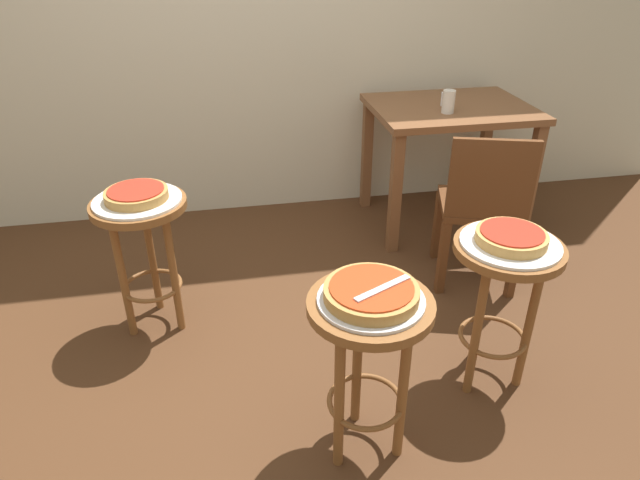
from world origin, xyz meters
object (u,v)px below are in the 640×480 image
Objects in this scene: stool_foreground at (369,341)px; serving_plate_foreground at (371,300)px; dining_table at (449,126)px; pizza_foreground at (371,292)px; cup_near_edge at (448,102)px; serving_plate_leftside at (137,200)px; wooden_chair at (483,205)px; stool_leftside at (143,234)px; pizza_middle at (511,237)px; stool_middle at (503,281)px; pizza_leftside at (136,194)px; pizza_server_knife at (383,288)px; serving_plate_middle at (510,244)px; condiment_shaker at (444,99)px.

stool_foreground is 0.17m from serving_plate_foreground.
dining_table is (0.95, 1.67, 0.14)m from stool_foreground.
cup_near_edge is (0.86, 1.54, 0.14)m from pizza_foreground.
wooden_chair is (1.65, 0.05, -0.19)m from serving_plate_leftside.
pizza_foreground reaches higher than stool_foreground.
stool_leftside is 0.70× the size of dining_table.
pizza_foreground is 2.39× the size of cup_near_edge.
pizza_middle is 0.40× the size of stool_leftside.
dining_table is (0.34, 1.42, 0.14)m from stool_middle.
serving_plate_leftside reaches higher than stool_leftside.
stool_foreground is at bearing 0.00° from pizza_foreground.
wooden_chair is (1.65, 0.05, -0.03)m from stool_leftside.
pizza_leftside is (-0.80, 0.90, 0.03)m from serving_plate_foreground.
cup_near_edge is at bearing 21.01° from pizza_leftside.
stool_foreground is 1.27m from wooden_chair.
serving_plate_leftside is at bearing 105.64° from pizza_server_knife.
serving_plate_foreground is at bearing 0.00° from pizza_foreground.
serving_plate_middle reaches higher than stool_middle.
stool_foreground is 1.93m from dining_table.
pizza_middle reaches higher than serving_plate_middle.
serving_plate_middle is 1.41× the size of pizza_middle.
cup_near_edge is (1.66, 0.64, 0.17)m from serving_plate_leftside.
pizza_leftside is at bearing 0.00° from stool_leftside.
pizza_middle is at bearing -24.83° from pizza_leftside.
stool_middle is at bearing -1.26° from pizza_server_knife.
pizza_middle is 1.20× the size of pizza_server_knife.
pizza_leftside reaches higher than stool_leftside.
serving_plate_leftside is at bearing -158.99° from cup_near_edge.
cup_near_edge is 1.77m from pizza_server_knife.
serving_plate_foreground is (0.00, 0.00, 0.17)m from stool_foreground.
stool_middle is 0.17m from serving_plate_middle.
dining_table is at bearing 23.90° from stool_leftside.
serving_plate_foreground is at bearing -48.46° from serving_plate_leftside.
pizza_leftside is 0.32× the size of wooden_chair.
pizza_foreground is 0.69m from stool_middle.
stool_middle is 2.42× the size of pizza_leftside.
pizza_foreground is 0.04m from pizza_server_knife.
cup_near_edge reaches higher than pizza_leftside.
condiment_shaker is (0.29, 1.43, 0.31)m from stool_middle.
pizza_leftside reaches higher than stool_foreground.
stool_middle is 2.47× the size of pizza_middle.
pizza_server_knife is at bearing -154.93° from pizza_middle.
condiment_shaker is (0.29, 1.43, 0.11)m from pizza_middle.
pizza_foreground is 1.90m from condiment_shaker.
cup_near_edge reaches higher than stool_middle.
serving_plate_foreground is at bearing -119.48° from dining_table.
pizza_middle is at bearing 22.38° from stool_foreground.
serving_plate_middle is 2.92× the size of cup_near_edge.
cup_near_edge reaches higher than serving_plate_leftside.
cup_near_edge is at bearing 78.71° from stool_middle.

